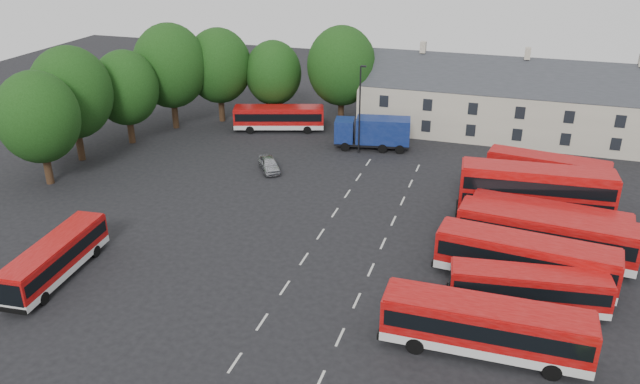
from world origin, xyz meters
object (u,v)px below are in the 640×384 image
at_px(bus_west, 55,256).
at_px(lamppost, 360,108).
at_px(box_truck, 373,132).
at_px(bus_row_a, 486,324).
at_px(silver_car, 269,164).
at_px(bus_dd_south, 535,192).

relative_size(bus_west, lamppost, 1.07).
xyz_separation_m(bus_west, box_truck, (14.90, 31.43, 0.28)).
bearing_deg(bus_row_a, silver_car, 134.81).
bearing_deg(lamppost, bus_row_a, -63.19).
bearing_deg(bus_row_a, lamppost, 116.61).
height_order(bus_west, silver_car, bus_west).
xyz_separation_m(bus_west, silver_car, (6.66, 22.41, -0.96)).
xyz_separation_m(bus_row_a, silver_car, (-21.87, 21.87, -1.28)).
xyz_separation_m(box_truck, silver_car, (-8.24, -9.02, -1.24)).
height_order(bus_row_a, bus_dd_south, bus_dd_south).
relative_size(bus_row_a, box_truck, 1.42).
xyz_separation_m(bus_row_a, bus_west, (-28.53, -0.54, -0.32)).
relative_size(bus_dd_south, lamppost, 1.29).
relative_size(box_truck, silver_car, 2.02).
bearing_deg(bus_dd_south, silver_car, 166.28).
bearing_deg(lamppost, bus_dd_south, -33.28).
xyz_separation_m(bus_dd_south, box_truck, (-16.16, 13.03, -0.82)).
bearing_deg(bus_row_a, bus_dd_south, 81.73).
bearing_deg(bus_row_a, bus_west, -179.10).
height_order(bus_dd_south, bus_west, bus_dd_south).
bearing_deg(bus_west, box_truck, -30.26).
xyz_separation_m(bus_west, lamppost, (13.78, 29.75, 3.28)).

